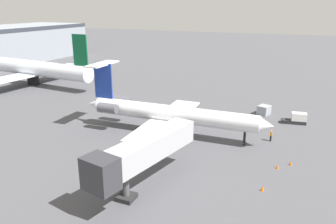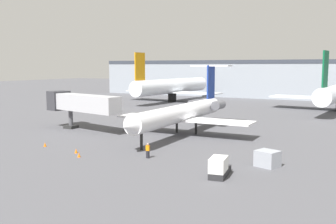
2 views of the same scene
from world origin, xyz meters
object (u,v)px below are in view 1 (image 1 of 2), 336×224
ground_crew_marshaller (271,136)px  baggage_tug_lead (296,119)px  traffic_cone_mid (262,188)px  traffic_cone_near (278,167)px  parked_airliner_west_mid (32,68)px  traffic_cone_far (291,163)px  regional_jet (166,112)px  cargo_container_uld (264,110)px  jet_bridge (139,154)px

ground_crew_marshaller → baggage_tug_lead: size_ratio=0.40×
ground_crew_marshaller → traffic_cone_mid: 14.84m
traffic_cone_near → parked_airliner_west_mid: 65.94m
traffic_cone_far → parked_airliner_west_mid: bearing=71.4°
parked_airliner_west_mid → traffic_cone_mid: bearing=-115.5°
ground_crew_marshaller → parked_airliner_west_mid: bearing=76.6°
regional_jet → traffic_cone_mid: size_ratio=55.26×
ground_crew_marshaller → cargo_container_uld: bearing=12.6°
jet_bridge → baggage_tug_lead: 33.00m
jet_bridge → traffic_cone_near: 17.75m
regional_jet → baggage_tug_lead: size_ratio=7.28×
baggage_tug_lead → traffic_cone_far: 16.69m
jet_bridge → traffic_cone_mid: (5.14, -12.22, -4.06)m
baggage_tug_lead → traffic_cone_near: 18.42m
traffic_cone_mid → traffic_cone_far: 8.11m
traffic_cone_mid → traffic_cone_far: size_ratio=1.00×
cargo_container_uld → regional_jet: bearing=141.5°
regional_jet → parked_airliner_west_mid: parked_airliner_west_mid is taller
jet_bridge → traffic_cone_far: size_ratio=28.74×
traffic_cone_mid → parked_airliner_west_mid: (28.98, 60.77, 3.89)m
traffic_cone_near → traffic_cone_far: same height
jet_bridge → parked_airliner_west_mid: size_ratio=0.43×
regional_jet → traffic_cone_far: (-3.76, -18.83, -3.15)m
baggage_tug_lead → parked_airliner_west_mid: bearing=85.9°
ground_crew_marshaller → traffic_cone_far: size_ratio=3.07×
ground_crew_marshaller → parked_airliner_west_mid: size_ratio=0.05×
ground_crew_marshaller → regional_jet: bearing=102.0°
cargo_container_uld → traffic_cone_far: size_ratio=4.79×
traffic_cone_mid → traffic_cone_far: same height
ground_crew_marshaller → baggage_tug_lead: bearing=-17.3°
parked_airliner_west_mid → traffic_cone_near: bearing=-110.4°
cargo_container_uld → traffic_cone_far: 20.62m
traffic_cone_near → parked_airliner_west_mid: (22.93, 61.71, 3.89)m
traffic_cone_far → traffic_cone_near: bearing=140.2°
ground_crew_marshaller → parked_airliner_west_mid: parked_airliner_west_mid is taller
ground_crew_marshaller → traffic_cone_near: ground_crew_marshaller is taller
traffic_cone_mid → traffic_cone_near: bearing=-8.8°
baggage_tug_lead → cargo_container_uld: (2.99, 5.81, -0.01)m
regional_jet → traffic_cone_near: regional_jet is taller
traffic_cone_mid → parked_airliner_west_mid: size_ratio=0.01×
jet_bridge → traffic_cone_far: jet_bridge is taller
traffic_cone_mid → traffic_cone_far: bearing=-16.9°
traffic_cone_near → traffic_cone_mid: same height
regional_jet → jet_bridge: regional_jet is taller
parked_airliner_west_mid → regional_jet: bearing=-111.5°
traffic_cone_near → traffic_cone_far: 2.22m
cargo_container_uld → ground_crew_marshaller: bearing=-167.4°
baggage_tug_lead → traffic_cone_far: (-16.68, -0.38, -0.56)m
parked_airliner_west_mid → traffic_cone_far: bearing=-108.6°
ground_crew_marshaller → traffic_cone_far: 7.82m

